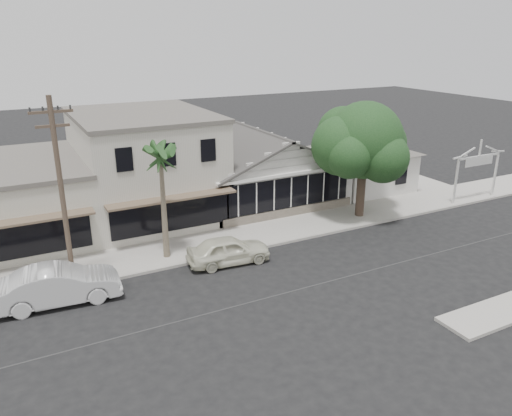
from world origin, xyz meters
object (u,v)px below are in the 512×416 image
car_1 (59,285)px  shade_tree (361,142)px  car_0 (229,250)px  arch_sign (479,158)px  utility_pole (62,191)px

car_1 → shade_tree: 19.40m
car_0 → car_1: (-8.37, -0.22, 0.13)m
arch_sign → car_1: bearing=-177.2°
utility_pole → shade_tree: (18.02, 1.49, 0.17)m
arch_sign → shade_tree: (-9.38, 1.39, 1.80)m
utility_pole → car_1: utility_pole is taller
utility_pole → car_0: size_ratio=2.07×
car_0 → shade_tree: bearing=-71.2°
utility_pole → car_1: size_ratio=1.71×
car_1 → arch_sign: bearing=-82.7°
utility_pole → shade_tree: bearing=4.7°
arch_sign → utility_pole: bearing=-179.8°
car_0 → car_1: bearing=96.6°
car_0 → shade_tree: shade_tree is taller
arch_sign → shade_tree: bearing=171.6°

